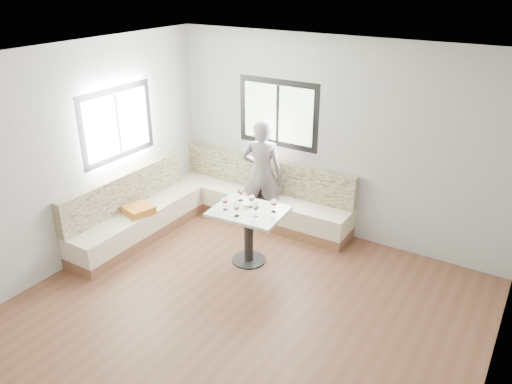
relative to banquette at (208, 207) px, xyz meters
The scene contains 11 objects.
room 2.42m from the banquette, 45.83° to the right, with size 5.01×5.01×2.81m.
banquette is the anchor object (origin of this frame).
table 1.17m from the banquette, 25.16° to the right, with size 0.97×0.79×0.75m.
person 0.95m from the banquette, 38.13° to the left, with size 0.60×0.39×1.65m, color slate.
olive_ramekin 1.14m from the banquette, 22.93° to the right, with size 0.10×0.10×0.04m.
wine_glass_a 1.14m from the banquette, 39.18° to the right, with size 0.08×0.08×0.19m.
wine_glass_b 1.34m from the banquette, 35.17° to the right, with size 0.08×0.08×0.19m.
wine_glass_c 1.45m from the banquette, 25.84° to the right, with size 0.08×0.08×0.19m.
wine_glass_d 1.23m from the banquette, 21.04° to the right, with size 0.08×0.08×0.19m.
wine_glass_e 1.49m from the banquette, 14.98° to the right, with size 0.08×0.08×0.19m.
wine_glass_f 1.01m from the banquette, 20.69° to the right, with size 0.08×0.08×0.19m.
Camera 1 is at (2.53, -3.64, 3.59)m, focal length 35.00 mm.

